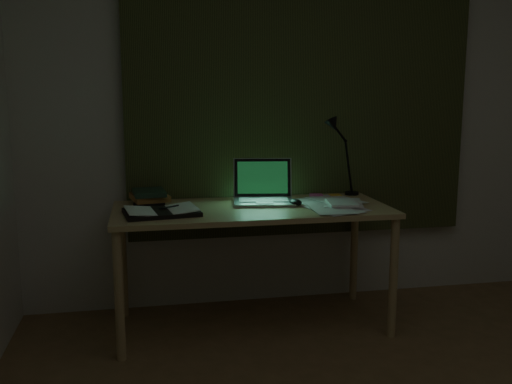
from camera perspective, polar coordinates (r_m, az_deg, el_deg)
wall_back at (r=3.68m, az=4.42°, el=8.24°), size 3.50×0.00×2.50m
curtain at (r=3.64m, az=4.63°, el=11.37°), size 2.20×0.06×2.00m
desk at (r=3.33m, az=-0.40°, el=-7.53°), size 1.56×0.68×0.71m
laptop at (r=3.32m, az=0.80°, el=0.98°), size 0.41×0.45×0.25m
open_textbook at (r=3.09m, az=-9.44°, el=-1.91°), size 0.42×0.33×0.03m
book_stack at (r=3.36m, az=-10.60°, el=-0.48°), size 0.22×0.26×0.09m
loose_papers at (r=3.31m, az=7.59°, el=-1.18°), size 0.37×0.39×0.02m
mouse at (r=3.29m, az=3.98°, el=-1.04°), size 0.08×0.11×0.04m
sticky_yellow at (r=3.59m, az=7.90°, el=-0.38°), size 0.07×0.07×0.02m
sticky_pink at (r=3.57m, az=6.04°, el=-0.37°), size 0.09×0.09×0.02m
desk_lamp at (r=3.66m, az=9.65°, el=3.41°), size 0.37×0.32×0.48m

